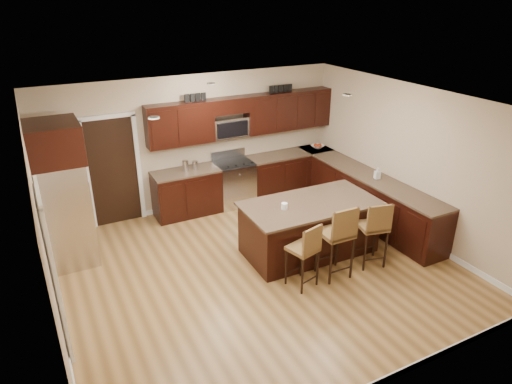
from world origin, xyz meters
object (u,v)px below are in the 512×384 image
range (234,183)px  island (309,229)px  stool_left (306,249)px  refrigerator (63,193)px  stool_mid (339,234)px  stool_right (374,227)px

range → island: 2.36m
island → stool_left: bearing=-125.2°
range → refrigerator: refrigerator is taller
range → stool_left: (-0.30, -3.18, 0.18)m
island → stool_mid: bearing=-92.0°
stool_mid → stool_left: bearing=179.5°
stool_mid → stool_right: size_ratio=1.08×
stool_right → stool_mid: bearing=-166.9°
range → island: range is taller
stool_left → stool_right: bearing=-14.7°
stool_left → stool_right: (1.28, -0.01, 0.06)m
refrigerator → stool_right: bearing=-29.5°
stool_right → stool_left: bearing=-167.7°
range → stool_left: 3.20m
refrigerator → island: bearing=-23.6°
stool_mid → refrigerator: size_ratio=0.52×
refrigerator → range: bearing=12.9°
stool_mid → refrigerator: (-3.58, 2.44, 0.44)m
stool_mid → stool_right: (0.71, 0.01, -0.06)m
island → stool_right: 1.11m
range → island: size_ratio=0.49×
stool_mid → refrigerator: 4.35m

